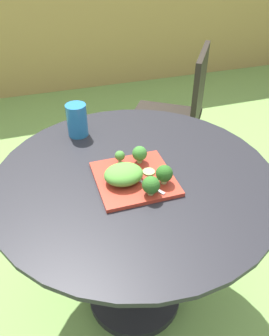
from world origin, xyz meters
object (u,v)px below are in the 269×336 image
(salad_plate, at_px, (134,178))
(drinking_glass, at_px, (77,122))
(patio_chair, at_px, (179,109))
(fork, at_px, (143,182))

(salad_plate, distance_m, drinking_glass, 0.39)
(drinking_glass, bearing_deg, patio_chair, 35.24)
(fork, bearing_deg, salad_plate, 113.36)
(patio_chair, bearing_deg, salad_plate, -123.45)
(salad_plate, bearing_deg, patio_chair, 56.55)
(salad_plate, bearing_deg, drinking_glass, 109.78)
(salad_plate, relative_size, fork, 1.89)
(salad_plate, distance_m, fork, 0.04)
(salad_plate, bearing_deg, fork, -66.64)
(patio_chair, xyz_separation_m, fork, (-0.55, -0.90, 0.25))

